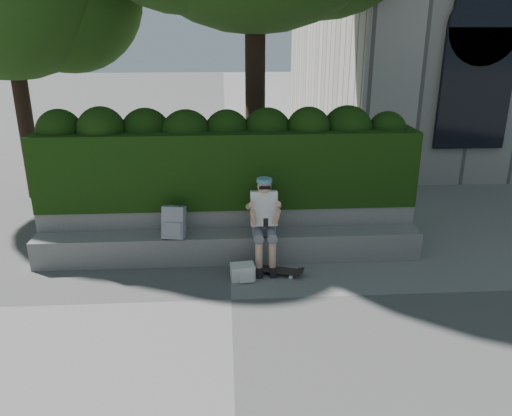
{
  "coord_description": "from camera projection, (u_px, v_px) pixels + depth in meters",
  "views": [
    {
      "loc": [
        -0.05,
        -5.93,
        3.41
      ],
      "look_at": [
        0.4,
        1.0,
        0.95
      ],
      "focal_mm": 35.0,
      "sensor_mm": 36.0,
      "label": 1
    }
  ],
  "objects": [
    {
      "name": "ground",
      "position": [
        231.0,
        300.0,
        6.73
      ],
      "size": [
        80.0,
        80.0,
        0.0
      ],
      "primitive_type": "plane",
      "color": "slate",
      "rests_on": "ground"
    },
    {
      "name": "hedge",
      "position": [
        228.0,
        166.0,
        8.11
      ],
      "size": [
        6.0,
        1.0,
        1.2
      ],
      "primitive_type": "cube",
      "color": "black",
      "rests_on": "planter_wall"
    },
    {
      "name": "planter_wall",
      "position": [
        229.0,
        227.0,
        8.22
      ],
      "size": [
        6.0,
        0.5,
        0.75
      ],
      "primitive_type": "cube",
      "color": "gray",
      "rests_on": "ground"
    },
    {
      "name": "person",
      "position": [
        264.0,
        219.0,
        7.51
      ],
      "size": [
        0.4,
        0.76,
        1.38
      ],
      "color": "slate",
      "rests_on": "ground"
    },
    {
      "name": "skateboard",
      "position": [
        273.0,
        270.0,
        7.41
      ],
      "size": [
        0.82,
        0.45,
        0.08
      ],
      "rotation": [
        0.0,
        0.0,
        -0.33
      ],
      "color": "black",
      "rests_on": "ground"
    },
    {
      "name": "bench_ledge",
      "position": [
        230.0,
        247.0,
        7.83
      ],
      "size": [
        6.0,
        0.45,
        0.45
      ],
      "primitive_type": "cube",
      "color": "gray",
      "rests_on": "ground"
    },
    {
      "name": "backpack_ground",
      "position": [
        243.0,
        272.0,
        7.27
      ],
      "size": [
        0.37,
        0.28,
        0.22
      ],
      "primitive_type": "cube",
      "rotation": [
        0.0,
        0.0,
        0.11
      ],
      "color": "silver",
      "rests_on": "ground"
    },
    {
      "name": "backpack_plaid",
      "position": [
        174.0,
        222.0,
        7.52
      ],
      "size": [
        0.36,
        0.24,
        0.49
      ],
      "primitive_type": "cube",
      "rotation": [
        0.0,
        0.0,
        -0.21
      ],
      "color": "#AFAEB3",
      "rests_on": "bench_ledge"
    }
  ]
}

